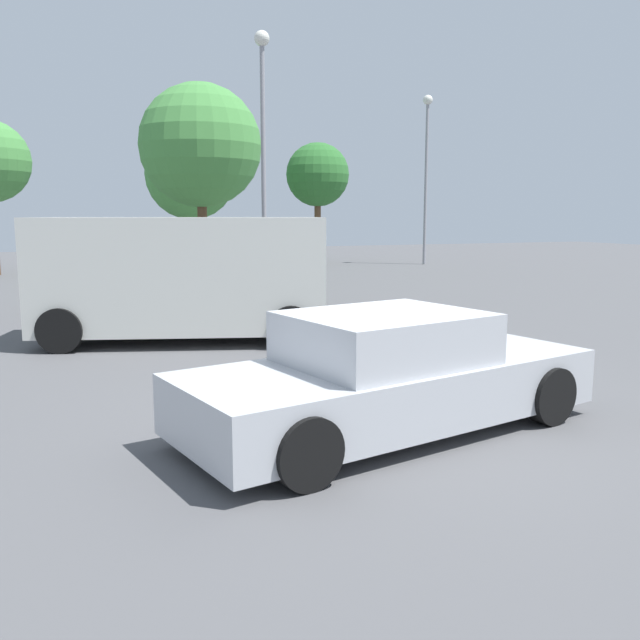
% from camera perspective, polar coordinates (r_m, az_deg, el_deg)
% --- Properties ---
extents(ground_plane, '(80.00, 80.00, 0.00)m').
position_cam_1_polar(ground_plane, '(7.50, 5.64, -8.70)').
color(ground_plane, '#515154').
extents(sedan_foreground, '(4.82, 2.61, 1.28)m').
position_cam_1_polar(sedan_foreground, '(7.07, 5.96, -4.84)').
color(sedan_foreground, '#B7BABF').
rests_on(sedan_foreground, ground_plane).
extents(van_white, '(5.42, 3.48, 2.23)m').
position_cam_1_polar(van_white, '(12.33, -11.69, 3.80)').
color(van_white, silver).
rests_on(van_white, ground_plane).
extents(suv_dark, '(5.04, 3.45, 1.97)m').
position_cam_1_polar(suv_dark, '(16.33, -11.17, 4.59)').
color(suv_dark, '#4C3D2D').
rests_on(suv_dark, ground_plane).
extents(light_post_near, '(0.44, 0.44, 7.49)m').
position_cam_1_polar(light_post_near, '(20.29, -4.90, 16.54)').
color(light_post_near, gray).
rests_on(light_post_near, ground_plane).
extents(light_post_mid, '(0.44, 0.44, 7.68)m').
position_cam_1_polar(light_post_mid, '(31.95, 9.09, 13.85)').
color(light_post_mid, gray).
rests_on(light_post_mid, ground_plane).
extents(tree_back_left, '(4.09, 4.09, 6.17)m').
position_cam_1_polar(tree_back_left, '(31.30, -11.00, 12.14)').
color(tree_back_left, brown).
rests_on(tree_back_left, ground_plane).
extents(tree_back_right, '(4.08, 4.08, 6.61)m').
position_cam_1_polar(tree_back_right, '(23.33, -10.19, 14.42)').
color(tree_back_right, brown).
rests_on(tree_back_right, ground_plane).
extents(tree_far_right, '(2.97, 2.97, 5.66)m').
position_cam_1_polar(tree_far_right, '(32.11, -0.21, 12.27)').
color(tree_far_right, brown).
rests_on(tree_far_right, ground_plane).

